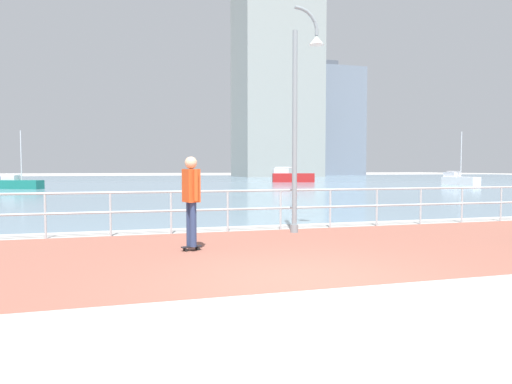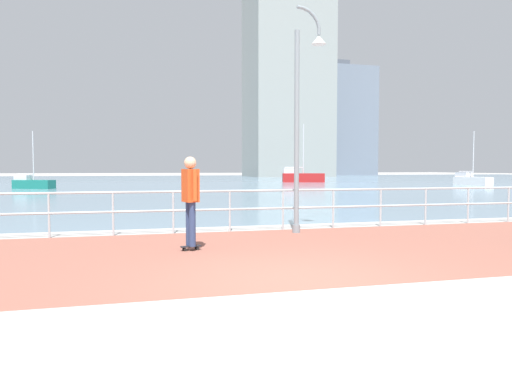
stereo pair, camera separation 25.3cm
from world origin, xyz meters
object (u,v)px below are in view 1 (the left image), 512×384
at_px(sailboat_ivory, 292,177).
at_px(sailboat_teal, 20,183).
at_px(sailboat_navy, 459,180).
at_px(lamppost, 301,109).
at_px(skateboarder, 191,194).

relative_size(sailboat_ivory, sailboat_teal, 1.49).
bearing_deg(sailboat_ivory, sailboat_navy, -44.70).
height_order(lamppost, sailboat_teal, lamppost).
bearing_deg(lamppost, skateboarder, -149.04).
xyz_separation_m(lamppost, sailboat_teal, (-12.21, 27.80, -2.63)).
distance_m(skateboarder, sailboat_ivory, 43.40).
height_order(lamppost, skateboarder, lamppost).
bearing_deg(sailboat_ivory, lamppost, -109.85).
distance_m(sailboat_ivory, sailboat_teal, 28.06).
xyz_separation_m(sailboat_navy, sailboat_ivory, (-12.55, 12.42, 0.15)).
relative_size(lamppost, sailboat_navy, 1.09).
distance_m(lamppost, sailboat_teal, 30.48).
relative_size(lamppost, skateboarder, 3.04).
height_order(sailboat_ivory, sailboat_teal, sailboat_ivory).
bearing_deg(lamppost, sailboat_teal, 113.72).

